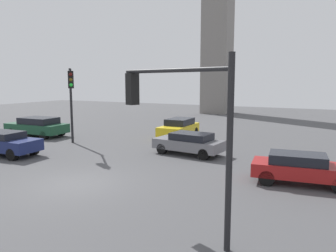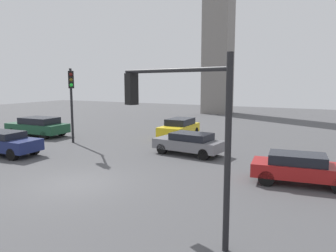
% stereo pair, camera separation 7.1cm
% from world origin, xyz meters
% --- Properties ---
extents(ground_plane, '(86.25, 86.25, 0.00)m').
position_xyz_m(ground_plane, '(0.00, 0.00, 0.00)').
color(ground_plane, '#4C4C4F').
extents(traffic_light_0, '(3.98, 1.65, 4.86)m').
position_xyz_m(traffic_light_0, '(5.20, -1.68, 3.44)').
color(traffic_light_0, black).
rests_on(traffic_light_0, ground_plane).
extents(traffic_light_1, '(2.35, 2.45, 5.00)m').
position_xyz_m(traffic_light_1, '(-5.49, 5.75, 3.59)').
color(traffic_light_1, black).
rests_on(traffic_light_1, ground_plane).
extents(car_0, '(4.78, 2.17, 1.44)m').
position_xyz_m(car_0, '(-10.79, 7.67, 0.76)').
color(car_0, '#19472D').
rests_on(car_0, ground_plane).
extents(car_1, '(4.09, 2.06, 1.26)m').
position_xyz_m(car_1, '(1.99, 7.07, 0.68)').
color(car_1, slate).
rests_on(car_1, ground_plane).
extents(car_2, '(4.07, 2.03, 1.26)m').
position_xyz_m(car_2, '(8.18, 4.12, 0.68)').
color(car_2, maroon).
rests_on(car_2, ground_plane).
extents(car_3, '(4.29, 1.92, 1.35)m').
position_xyz_m(car_3, '(-7.34, 2.22, 0.73)').
color(car_3, navy).
rests_on(car_3, ground_plane).
extents(car_4, '(1.80, 4.03, 1.44)m').
position_xyz_m(car_4, '(-0.80, 11.71, 0.77)').
color(car_4, yellow).
rests_on(car_4, ground_plane).
extents(skyline_tower, '(3.31, 3.31, 27.50)m').
position_xyz_m(skyline_tower, '(-4.39, 30.96, 13.75)').
color(skyline_tower, gray).
rests_on(skyline_tower, ground_plane).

